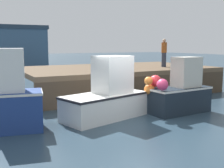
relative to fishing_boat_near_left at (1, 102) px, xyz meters
The scene contains 7 objects.
ground 4.94m from the fishing_boat_near_left, 14.01° to the right, with size 120.00×160.00×0.10m.
pier 8.95m from the fishing_boat_near_left, 34.29° to the left, with size 11.54×6.57×1.54m.
fishing_boat_near_left is the anchor object (origin of this frame).
fishing_boat_near_right 3.98m from the fishing_boat_near_left, ahead, with size 3.82×2.42×2.50m.
fishing_boat_mid 7.19m from the fishing_boat_near_left, ahead, with size 3.11×1.39×2.41m.
dockworker 11.10m from the fishing_boat_near_left, 22.92° to the left, with size 0.34×0.34×1.75m.
warehouse 30.64m from the fishing_boat_near_left, 80.07° to the left, with size 7.89×5.88×5.37m.
Camera 1 is at (-5.79, -9.01, 2.96)m, focal length 46.11 mm.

